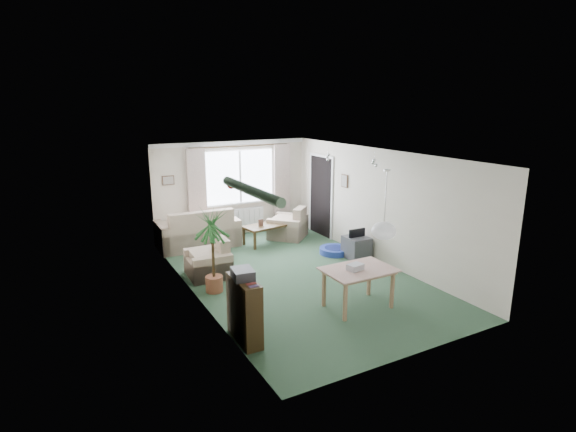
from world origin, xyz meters
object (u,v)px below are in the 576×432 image
dining_table (358,289)px  pet_bed (335,251)px  armchair_left (208,258)px  houseplant (213,250)px  bookshelf (244,310)px  tv_cube (356,247)px  sofa (198,227)px  coffee_table (265,234)px  armchair_corner (288,222)px

dining_table → pet_bed: bearing=63.8°
armchair_left → houseplant: size_ratio=0.53×
armchair_left → bookshelf: 2.64m
tv_cube → pet_bed: 0.56m
dining_table → sofa: bearing=106.7°
armchair_left → tv_cube: (3.20, -0.52, -0.13)m
tv_cube → coffee_table: bearing=126.0°
armchair_left → tv_cube: 3.25m
houseplant → pet_bed: bearing=12.9°
sofa → tv_cube: (2.80, -2.46, -0.22)m
coffee_table → dining_table: size_ratio=0.98×
houseplant → pet_bed: 3.25m
bookshelf → tv_cube: bookshelf is taller
coffee_table → tv_cube: tv_cube is taller
sofa → dining_table: sofa is taller
dining_table → pet_bed: 2.75m
sofa → coffee_table: bearing=160.1°
armchair_corner → armchair_left: armchair_corner is taller
coffee_table → tv_cube: 2.29m
dining_table → bookshelf: bearing=-177.2°
houseplant → tv_cube: size_ratio=2.96×
sofa → coffee_table: sofa is taller
armchair_corner → sofa: bearing=-53.0°
bookshelf → dining_table: 2.08m
armchair_corner → tv_cube: armchair_corner is taller
armchair_corner → dining_table: bearing=34.5°
houseplant → armchair_left: bearing=79.0°
coffee_table → houseplant: size_ratio=0.66×
pet_bed → dining_table: bearing=-116.2°
armchair_corner → bookshelf: bookshelf is taller
sofa → armchair_left: bearing=79.6°
tv_cube → armchair_corner: bearing=106.8°
armchair_corner → bookshelf: 5.11m
coffee_table → sofa: bearing=158.8°
sofa → armchair_left: 1.98m
sofa → houseplant: (-0.55, -2.70, 0.32)m
coffee_table → bookshelf: size_ratio=1.09×
bookshelf → dining_table: (2.07, 0.10, -0.14)m
coffee_table → bookshelf: 4.56m
dining_table → tv_cube: bearing=53.6°
houseplant → dining_table: (1.88, -1.75, -0.45)m
armchair_left → tv_cube: bearing=83.3°
armchair_corner → coffee_table: (-0.73, -0.20, -0.16)m
sofa → dining_table: 4.65m
houseplant → tv_cube: 3.40m
sofa → armchair_left: size_ratio=2.26×
sofa → houseplant: bearing=79.8°
bookshelf → pet_bed: size_ratio=1.38×
sofa → pet_bed: size_ratio=2.73×
sofa → tv_cube: sofa is taller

